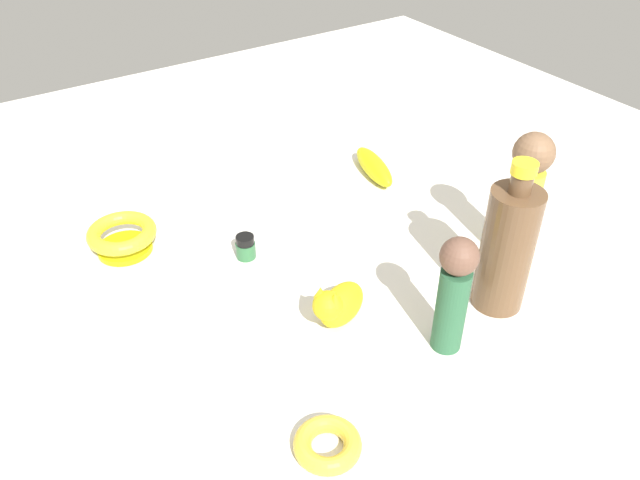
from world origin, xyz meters
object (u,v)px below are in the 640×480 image
(nail_polish_jar, at_px, (246,247))
(person_figure_adult, at_px, (525,193))
(bangle, at_px, (327,444))
(banana, at_px, (374,166))
(bowl, at_px, (122,236))
(person_figure_child, at_px, (454,291))
(cat_figurine, at_px, (338,304))
(bottle_tall, at_px, (507,248))

(nail_polish_jar, bearing_deg, person_figure_adult, -33.16)
(bangle, relative_size, banana, 0.55)
(bowl, distance_m, person_figure_child, 0.57)
(nail_polish_jar, distance_m, banana, 0.36)
(cat_figurine, bearing_deg, bangle, -127.95)
(bowl, height_order, nail_polish_jar, bowl)
(bowl, distance_m, person_figure_adult, 0.67)
(cat_figurine, height_order, person_figure_child, person_figure_child)
(bangle, relative_size, bowl, 0.72)
(nail_polish_jar, distance_m, bottle_tall, 0.42)
(bottle_tall, xyz_separation_m, banana, (0.08, 0.41, -0.08))
(bangle, bearing_deg, cat_figurine, 52.05)
(cat_figurine, bearing_deg, bowl, 120.51)
(person_figure_child, bearing_deg, banana, 65.05)
(bottle_tall, relative_size, person_figure_child, 1.32)
(banana, bearing_deg, nail_polish_jar, 119.50)
(bowl, distance_m, banana, 0.51)
(cat_figurine, height_order, nail_polish_jar, cat_figurine)
(person_figure_adult, bearing_deg, bangle, -162.73)
(person_figure_adult, bearing_deg, bowl, 145.26)
(cat_figurine, bearing_deg, banana, 45.81)
(bottle_tall, height_order, banana, bottle_tall)
(cat_figurine, height_order, bottle_tall, bottle_tall)
(bangle, distance_m, person_figure_child, 0.26)
(person_figure_adult, distance_m, person_figure_child, 0.26)
(cat_figurine, bearing_deg, nail_polish_jar, 100.18)
(bottle_tall, bearing_deg, person_figure_adult, 32.44)
(person_figure_adult, bearing_deg, banana, 95.32)
(bowl, bearing_deg, bangle, -82.75)
(bangle, height_order, bottle_tall, bottle_tall)
(nail_polish_jar, xyz_separation_m, person_figure_adult, (0.38, -0.25, 0.11))
(banana, bearing_deg, bottle_tall, -176.57)
(bangle, height_order, banana, banana)
(bangle, bearing_deg, person_figure_adult, 17.27)
(cat_figurine, xyz_separation_m, person_figure_child, (0.10, -0.12, 0.06))
(cat_figurine, relative_size, banana, 0.76)
(nail_polish_jar, bearing_deg, bangle, -104.09)
(person_figure_adult, bearing_deg, person_figure_child, -158.24)
(nail_polish_jar, distance_m, person_figure_child, 0.38)
(bowl, xyz_separation_m, person_figure_adult, (0.54, -0.38, 0.10))
(cat_figurine, height_order, bowl, cat_figurine)
(bottle_tall, xyz_separation_m, person_figure_child, (-0.13, -0.03, -0.00))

